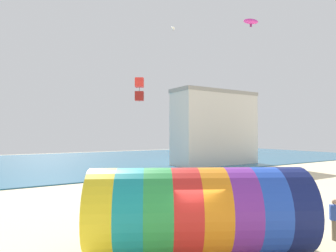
# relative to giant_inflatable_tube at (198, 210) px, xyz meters

# --- Properties ---
(sea) EXTENTS (120.00, 40.00, 0.10)m
(sea) POSITION_rel_giant_inflatable_tube_xyz_m (-0.18, 37.38, -1.49)
(sea) COLOR #236084
(sea) RESTS_ON ground
(giant_inflatable_tube) EXTENTS (8.31, 6.48, 3.08)m
(giant_inflatable_tube) POSITION_rel_giant_inflatable_tube_xyz_m (0.00, 0.00, 0.00)
(giant_inflatable_tube) COLOR yellow
(giant_inflatable_tube) RESTS_ON ground
(kite_handler) EXTENTS (0.40, 0.41, 1.66)m
(kite_handler) POSITION_rel_giant_inflatable_tube_xyz_m (5.47, -2.01, -0.70)
(kite_handler) COLOR #726651
(kite_handler) RESTS_ON ground
(kite_white_parafoil) EXTENTS (0.68, 0.63, 0.34)m
(kite_white_parafoil) POSITION_rel_giant_inflatable_tube_xyz_m (6.66, 11.73, 11.51)
(kite_white_parafoil) COLOR white
(kite_red_box) EXTENTS (0.84, 0.84, 1.74)m
(kite_red_box) POSITION_rel_giant_inflatable_tube_xyz_m (2.91, 10.47, 5.97)
(kite_red_box) COLOR red
(kite_magenta_parafoil) EXTENTS (1.27, 0.86, 0.63)m
(kite_magenta_parafoil) POSITION_rel_giant_inflatable_tube_xyz_m (9.92, 6.35, 11.00)
(kite_magenta_parafoil) COLOR #D1339E
(bystander_near_water) EXTENTS (0.36, 0.42, 1.56)m
(bystander_near_water) POSITION_rel_giant_inflatable_tube_xyz_m (5.27, 8.89, -0.75)
(bystander_near_water) COLOR black
(bystander_near_water) RESTS_ON ground
(promenade_building) EXTENTS (12.44, 4.43, 10.19)m
(promenade_building) POSITION_rel_giant_inflatable_tube_xyz_m (20.76, 22.59, 3.56)
(promenade_building) COLOR silver
(promenade_building) RESTS_ON ground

